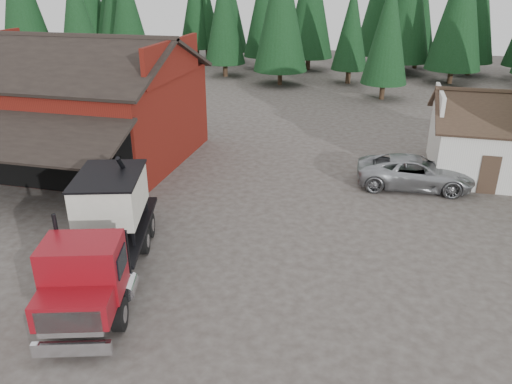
# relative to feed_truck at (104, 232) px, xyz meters

# --- Properties ---
(ground) EXTENTS (120.00, 120.00, 0.00)m
(ground) POSITION_rel_feed_truck_xyz_m (3.04, 1.47, -1.86)
(ground) COLOR #3F3631
(ground) RESTS_ON ground
(red_barn) EXTENTS (12.80, 13.63, 7.18)m
(red_barn) POSITION_rel_feed_truck_xyz_m (-7.96, 11.37, 0.83)
(red_barn) COLOR #621710
(red_barn) RESTS_ON ground
(farmhouse) EXTENTS (8.60, 6.42, 4.65)m
(farmhouse) POSITION_rel_feed_truck_xyz_m (16.04, 14.46, -0.19)
(farmhouse) COLOR silver
(farmhouse) RESTS_ON ground
(conifer_backdrop) EXTENTS (76.00, 16.00, 16.00)m
(conifer_backdrop) POSITION_rel_feed_truck_xyz_m (3.04, 43.47, -1.86)
(conifer_backdrop) COLOR black
(conifer_backdrop) RESTS_ON ground
(near_pine_a) EXTENTS (4.40, 4.40, 11.40)m
(near_pine_a) POSITION_rel_feed_truck_xyz_m (-18.96, 29.47, 4.53)
(near_pine_a) COLOR #382619
(near_pine_a) RESTS_ON ground
(near_pine_b) EXTENTS (3.96, 3.96, 10.40)m
(near_pine_b) POSITION_rel_feed_truck_xyz_m (9.04, 31.47, 4.03)
(near_pine_b) COLOR #382619
(near_pine_b) RESTS_ON ground
(near_pine_d) EXTENTS (5.28, 5.28, 13.40)m
(near_pine_d) POSITION_rel_feed_truck_xyz_m (-0.96, 35.47, 5.54)
(near_pine_d) COLOR #382619
(near_pine_d) RESTS_ON ground
(feed_truck) EXTENTS (4.76, 9.10, 3.97)m
(feed_truck) POSITION_rel_feed_truck_xyz_m (0.00, 0.00, 0.00)
(feed_truck) COLOR black
(feed_truck) RESTS_ON ground
(silver_car) EXTENTS (5.98, 3.03, 1.62)m
(silver_car) POSITION_rel_feed_truck_xyz_m (11.04, 11.47, -1.05)
(silver_car) COLOR #9EA1A6
(silver_car) RESTS_ON ground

